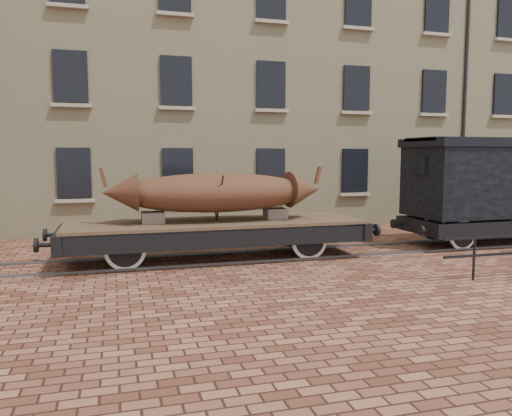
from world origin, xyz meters
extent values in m
plane|color=#552C1E|center=(0.00, 0.00, 0.00)|extent=(90.00, 90.00, 0.00)
cube|color=beige|center=(3.00, 10.00, 7.00)|extent=(40.00, 10.00, 14.00)
cube|color=black|center=(-6.00, 4.96, 2.20)|extent=(1.10, 0.12, 1.70)
cube|color=#A59B85|center=(-6.00, 4.90, 1.25)|extent=(1.30, 0.18, 0.12)
cube|color=black|center=(-2.50, 4.96, 2.20)|extent=(1.10, 0.12, 1.70)
cube|color=#A59B85|center=(-2.50, 4.90, 1.25)|extent=(1.30, 0.18, 0.12)
cube|color=black|center=(1.00, 4.96, 2.20)|extent=(1.10, 0.12, 1.70)
cube|color=#A59B85|center=(1.00, 4.90, 1.25)|extent=(1.30, 0.18, 0.12)
cube|color=black|center=(4.50, 4.96, 2.20)|extent=(1.10, 0.12, 1.70)
cube|color=#A59B85|center=(4.50, 4.90, 1.25)|extent=(1.30, 0.18, 0.12)
cube|color=black|center=(8.00, 4.96, 2.20)|extent=(1.10, 0.12, 1.70)
cube|color=#A59B85|center=(8.00, 4.90, 1.25)|extent=(1.30, 0.18, 0.12)
cube|color=black|center=(11.50, 4.96, 2.20)|extent=(1.10, 0.12, 1.70)
cube|color=#A59B85|center=(11.50, 4.90, 1.25)|extent=(1.30, 0.18, 0.12)
cube|color=black|center=(-6.00, 4.96, 5.40)|extent=(1.10, 0.12, 1.70)
cube|color=#A59B85|center=(-6.00, 4.90, 4.45)|extent=(1.30, 0.18, 0.12)
cube|color=black|center=(-2.50, 4.96, 5.40)|extent=(1.10, 0.12, 1.70)
cube|color=#A59B85|center=(-2.50, 4.90, 4.45)|extent=(1.30, 0.18, 0.12)
cube|color=black|center=(1.00, 4.96, 5.40)|extent=(1.10, 0.12, 1.70)
cube|color=#A59B85|center=(1.00, 4.90, 4.45)|extent=(1.30, 0.18, 0.12)
cube|color=black|center=(4.50, 4.96, 5.40)|extent=(1.10, 0.12, 1.70)
cube|color=#A59B85|center=(4.50, 4.90, 4.45)|extent=(1.30, 0.18, 0.12)
cube|color=black|center=(8.00, 4.96, 5.40)|extent=(1.10, 0.12, 1.70)
cube|color=#A59B85|center=(8.00, 4.90, 4.45)|extent=(1.30, 0.18, 0.12)
cube|color=black|center=(11.50, 4.96, 5.40)|extent=(1.10, 0.12, 1.70)
cube|color=#A59B85|center=(11.50, 4.90, 4.45)|extent=(1.30, 0.18, 0.12)
cube|color=#A59B85|center=(-6.00, 4.90, 7.65)|extent=(1.30, 0.18, 0.12)
cube|color=#A59B85|center=(-2.50, 4.90, 7.65)|extent=(1.30, 0.18, 0.12)
cube|color=#A59B85|center=(1.00, 4.90, 7.65)|extent=(1.30, 0.18, 0.12)
cube|color=black|center=(4.50, 4.96, 8.60)|extent=(1.10, 0.12, 1.70)
cube|color=#A59B85|center=(4.50, 4.90, 7.65)|extent=(1.30, 0.18, 0.12)
cube|color=black|center=(8.00, 4.96, 8.60)|extent=(1.10, 0.12, 1.70)
cube|color=#A59B85|center=(8.00, 4.90, 7.65)|extent=(1.30, 0.18, 0.12)
cube|color=black|center=(11.50, 4.96, 8.60)|extent=(1.10, 0.12, 1.70)
cube|color=#A59B85|center=(11.50, 4.90, 7.65)|extent=(1.30, 0.18, 0.12)
cylinder|color=black|center=(9.50, 4.95, 7.00)|extent=(0.14, 0.14, 14.00)
cube|color=#59595E|center=(0.00, -0.72, 0.03)|extent=(30.00, 0.08, 0.06)
cube|color=#59595E|center=(0.00, 0.72, 0.03)|extent=(30.00, 0.08, 0.06)
cylinder|color=black|center=(3.00, -3.80, 0.50)|extent=(0.06, 0.06, 1.00)
cube|color=brown|center=(-2.11, 0.00, 0.98)|extent=(7.80, 2.29, 0.12)
cube|color=black|center=(-2.11, -1.06, 0.73)|extent=(7.80, 0.17, 0.47)
cube|color=black|center=(-2.11, 1.06, 0.73)|extent=(7.80, 0.17, 0.47)
cube|color=black|center=(-6.01, 0.00, 0.73)|extent=(0.23, 2.39, 0.47)
cylinder|color=black|center=(-6.30, -0.78, 0.73)|extent=(0.36, 0.10, 0.10)
cylinder|color=black|center=(-6.48, -0.78, 0.73)|extent=(0.08, 0.33, 0.33)
cylinder|color=black|center=(-6.30, 0.78, 0.73)|extent=(0.36, 0.10, 0.10)
cylinder|color=black|center=(-6.48, 0.78, 0.73)|extent=(0.08, 0.33, 0.33)
cube|color=black|center=(1.79, 0.00, 0.73)|extent=(0.23, 2.39, 0.47)
cylinder|color=black|center=(2.08, -0.78, 0.73)|extent=(0.36, 0.10, 0.10)
cylinder|color=black|center=(2.26, -0.78, 0.73)|extent=(0.08, 0.33, 0.33)
cylinder|color=black|center=(2.08, 0.78, 0.73)|extent=(0.36, 0.10, 0.10)
cylinder|color=black|center=(2.26, 0.78, 0.73)|extent=(0.08, 0.33, 0.33)
cylinder|color=black|center=(-4.50, 0.00, 0.50)|extent=(0.10, 1.98, 0.10)
cylinder|color=white|center=(-4.50, -0.72, 0.50)|extent=(1.00, 0.07, 1.00)
cylinder|color=black|center=(-4.50, -0.72, 0.50)|extent=(0.82, 0.10, 0.82)
cube|color=black|center=(-4.50, -0.84, 0.75)|extent=(0.94, 0.08, 0.10)
cylinder|color=white|center=(-4.50, 0.72, 0.50)|extent=(1.00, 0.07, 1.00)
cylinder|color=black|center=(-4.50, 0.72, 0.50)|extent=(0.82, 0.10, 0.82)
cube|color=black|center=(-4.50, 0.84, 0.75)|extent=(0.94, 0.08, 0.10)
cylinder|color=black|center=(0.29, 0.00, 0.50)|extent=(0.10, 1.98, 0.10)
cylinder|color=white|center=(0.29, -0.72, 0.50)|extent=(1.00, 0.07, 1.00)
cylinder|color=black|center=(0.29, -0.72, 0.50)|extent=(0.82, 0.10, 0.82)
cube|color=black|center=(0.29, -0.84, 0.75)|extent=(0.94, 0.08, 0.10)
cylinder|color=white|center=(0.29, 0.72, 0.50)|extent=(1.00, 0.07, 1.00)
cylinder|color=black|center=(0.29, 0.72, 0.50)|extent=(0.82, 0.10, 0.82)
cube|color=black|center=(0.29, 0.84, 0.75)|extent=(0.94, 0.08, 0.10)
cube|color=black|center=(-2.11, 0.00, 0.57)|extent=(4.16, 0.06, 0.06)
cube|color=gray|center=(-3.77, 0.00, 1.19)|extent=(0.57, 0.52, 0.29)
cube|color=gray|center=(-0.44, 0.00, 1.19)|extent=(0.57, 0.52, 0.29)
ellipsoid|color=#552B1C|center=(-2.09, 0.00, 1.80)|extent=(5.26, 1.74, 1.05)
cone|color=#552B1C|center=(-4.57, 0.06, 1.84)|extent=(0.92, 1.01, 0.99)
cube|color=#552B1C|center=(-4.98, 0.06, 2.23)|extent=(0.21, 0.11, 0.50)
cone|color=#552B1C|center=(0.38, -0.06, 1.84)|extent=(0.92, 1.01, 0.99)
cube|color=#552B1C|center=(0.79, -0.06, 2.23)|extent=(0.21, 0.11, 0.50)
cylinder|color=#3B2B1C|center=(-2.09, -0.42, 1.67)|extent=(0.05, 0.89, 1.28)
cylinder|color=#3B2B1C|center=(-2.09, 0.42, 1.67)|extent=(0.05, 0.89, 1.28)
cube|color=black|center=(6.89, 1.01, 0.64)|extent=(5.52, 0.15, 0.41)
cube|color=black|center=(4.13, 0.00, 0.64)|extent=(0.20, 2.21, 0.41)
cylinder|color=black|center=(3.72, -0.74, 0.64)|extent=(0.07, 0.29, 0.29)
cylinder|color=black|center=(3.72, 0.74, 0.64)|extent=(0.07, 0.29, 0.29)
cylinder|color=black|center=(5.14, 0.00, 0.44)|extent=(0.09, 1.75, 0.09)
cylinder|color=white|center=(5.14, -0.72, 0.44)|extent=(0.88, 0.06, 0.88)
cylinder|color=black|center=(5.14, -0.72, 0.44)|extent=(0.72, 0.09, 0.72)
cylinder|color=white|center=(5.14, 0.72, 0.44)|extent=(0.88, 0.06, 0.88)
cylinder|color=black|center=(5.14, 0.72, 0.44)|extent=(0.72, 0.09, 0.72)
cube|color=black|center=(6.89, 0.00, 1.98)|extent=(5.52, 2.21, 2.12)
cube|color=black|center=(6.89, 0.00, 3.16)|extent=(5.68, 2.34, 0.26)
cube|color=black|center=(6.89, 0.00, 3.26)|extent=(5.68, 1.56, 0.11)
cube|color=black|center=(4.11, 0.00, 2.48)|extent=(0.07, 0.55, 0.55)
camera|label=1|loc=(-4.72, -13.02, 2.78)|focal=35.00mm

